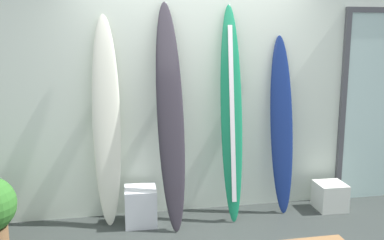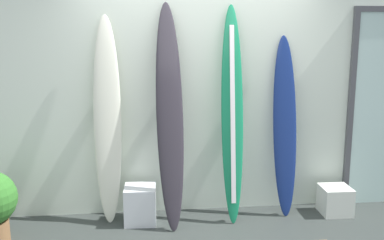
{
  "view_description": "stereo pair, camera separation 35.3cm",
  "coord_description": "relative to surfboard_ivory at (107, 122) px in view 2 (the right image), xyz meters",
  "views": [
    {
      "loc": [
        -0.93,
        -3.36,
        1.92
      ],
      "look_at": [
        -0.08,
        0.95,
        1.07
      ],
      "focal_mm": 41.17,
      "sensor_mm": 36.0,
      "label": 1
    },
    {
      "loc": [
        -0.58,
        -3.42,
        1.92
      ],
      "look_at": [
        -0.08,
        0.95,
        1.07
      ],
      "focal_mm": 41.17,
      "sensor_mm": 36.0,
      "label": 2
    }
  ],
  "objects": [
    {
      "name": "wall_back",
      "position": [
        0.94,
        0.26,
        0.35
      ],
      "size": [
        7.2,
        0.2,
        2.8
      ],
      "primitive_type": "cube",
      "color": "silver",
      "rests_on": "ground"
    },
    {
      "name": "surfboard_ivory",
      "position": [
        0.0,
        0.0,
        0.0
      ],
      "size": [
        0.28,
        0.28,
        2.12
      ],
      "color": "white",
      "rests_on": "ground"
    },
    {
      "name": "surfboard_charcoal",
      "position": [
        0.63,
        -0.15,
        0.07
      ],
      "size": [
        0.3,
        0.59,
        2.25
      ],
      "color": "#2C2830",
      "rests_on": "ground"
    },
    {
      "name": "surfboard_emerald",
      "position": [
        1.27,
        -0.09,
        0.05
      ],
      "size": [
        0.24,
        0.44,
        2.23
      ],
      "color": "#167B50",
      "rests_on": "ground"
    },
    {
      "name": "surfboard_navy",
      "position": [
        1.86,
        -0.02,
        -0.11
      ],
      "size": [
        0.27,
        0.34,
        1.92
      ],
      "color": "navy",
      "rests_on": "ground"
    },
    {
      "name": "display_block_left",
      "position": [
        2.42,
        -0.13,
        -0.9
      ],
      "size": [
        0.32,
        0.32,
        0.3
      ],
      "color": "silver",
      "rests_on": "ground"
    },
    {
      "name": "display_block_center",
      "position": [
        0.31,
        -0.12,
        -0.86
      ],
      "size": [
        0.33,
        0.33,
        0.38
      ],
      "color": "silver",
      "rests_on": "ground"
    }
  ]
}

